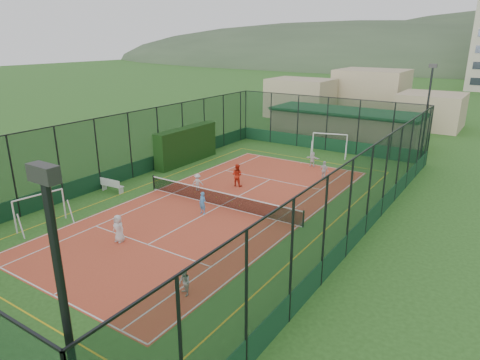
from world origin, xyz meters
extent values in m
plane|color=#2C591E|center=(0.00, 0.00, 0.00)|extent=(300.00, 300.00, 0.00)
cube|color=#BF3F2A|center=(0.00, 0.00, 0.01)|extent=(11.17, 23.97, 0.01)
cube|color=black|center=(-8.30, 6.58, 1.50)|extent=(1.03, 6.87, 3.01)
imported|color=silver|center=(-1.49, -6.95, 0.76)|extent=(0.75, 0.51, 1.49)
imported|color=#4A93D3|center=(-0.16, -1.59, 0.70)|extent=(0.54, 0.40, 1.38)
imported|color=silver|center=(4.58, -8.83, 0.60)|extent=(0.72, 0.67, 1.18)
imported|color=silver|center=(-3.01, 1.48, 0.62)|extent=(0.90, 0.71, 1.21)
imported|color=silver|center=(3.36, 8.71, 0.72)|extent=(0.90, 0.63, 1.42)
imported|color=white|center=(1.19, 11.41, 0.62)|extent=(1.17, 0.46, 1.23)
imported|color=red|center=(-1.27, 3.83, 0.83)|extent=(0.86, 0.70, 1.64)
sphere|color=#CCE033|center=(-2.95, 1.09, 0.04)|extent=(0.07, 0.07, 0.07)
sphere|color=#CCE033|center=(-1.04, 1.03, 0.04)|extent=(0.07, 0.07, 0.07)
sphere|color=#CCE033|center=(-1.74, 1.13, 0.04)|extent=(0.07, 0.07, 0.07)
sphere|color=#CCE033|center=(0.24, 0.98, 0.04)|extent=(0.07, 0.07, 0.07)
sphere|color=#CCE033|center=(-0.46, 1.40, 0.04)|extent=(0.07, 0.07, 0.07)
sphere|color=#CCE033|center=(0.99, 0.69, 0.04)|extent=(0.07, 0.07, 0.07)
sphere|color=#CCE033|center=(-3.15, 1.58, 0.04)|extent=(0.07, 0.07, 0.07)
camera|label=1|loc=(14.98, -20.40, 10.23)|focal=32.00mm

